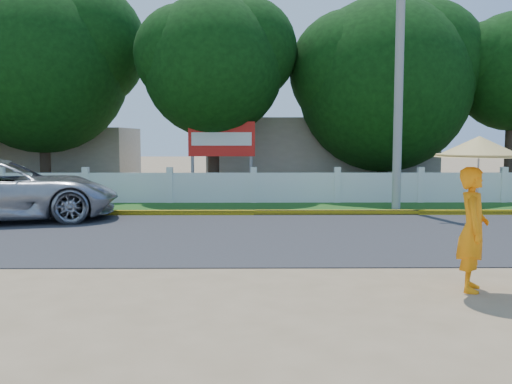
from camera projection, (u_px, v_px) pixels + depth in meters
ground at (257, 283)px, 9.33m from camera, size 120.00×120.00×0.00m
road at (255, 235)px, 13.80m from camera, size 60.00×7.00×0.02m
grass_verge at (254, 208)px, 19.03m from camera, size 60.00×3.50×0.03m
curb at (254, 213)px, 17.33m from camera, size 40.00×0.18×0.16m
fence at (254, 188)px, 20.42m from camera, size 40.00×0.10×1.10m
building_near at (316, 153)px, 27.11m from camera, size 10.00×6.00×3.20m
building_far at (50, 157)px, 28.01m from camera, size 8.00×5.00×2.80m
utility_pole at (399, 77)px, 18.23m from camera, size 0.28×0.28×8.57m
vehicle at (2, 190)px, 16.02m from camera, size 6.92×4.69×1.76m
monk_with_parasol at (476, 191)px, 8.72m from camera, size 1.32×1.32×2.39m
billboard at (222, 143)px, 21.35m from camera, size 2.50×0.13×2.95m
tree_row at (275, 75)px, 23.08m from camera, size 32.68×7.88×8.79m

